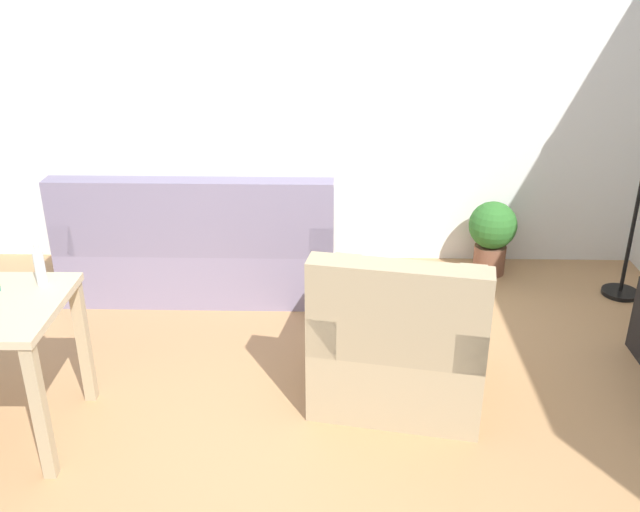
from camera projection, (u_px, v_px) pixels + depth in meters
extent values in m
cube|color=tan|center=(299.00, 425.00, 3.71)|extent=(5.20, 4.40, 0.02)
cube|color=white|center=(312.00, 88.00, 5.16)|extent=(5.20, 0.10, 2.70)
cube|color=gray|center=(205.00, 259.00, 5.15)|extent=(1.90, 0.84, 0.40)
cube|color=slate|center=(191.00, 217.00, 4.65)|extent=(1.90, 0.16, 0.52)
cube|color=gray|center=(322.00, 221.00, 5.00)|extent=(0.16, 0.84, 0.22)
cube|color=gray|center=(82.00, 219.00, 5.04)|extent=(0.16, 0.84, 0.22)
cylinder|color=black|center=(620.00, 293.00, 5.06)|extent=(0.26, 0.26, 0.03)
cube|color=tan|center=(40.00, 413.00, 3.20)|extent=(0.06, 0.06, 0.72)
cube|color=tan|center=(84.00, 342.00, 3.77)|extent=(0.06, 0.06, 0.72)
cylinder|color=brown|center=(489.00, 259.00, 5.37)|extent=(0.24, 0.24, 0.22)
sphere|color=#2D6B28|center=(493.00, 225.00, 5.25)|extent=(0.36, 0.36, 0.36)
cube|color=tan|center=(400.00, 356.00, 3.94)|extent=(1.04, 0.99, 0.40)
cube|color=tan|center=(397.00, 313.00, 3.45)|extent=(0.91, 0.32, 0.52)
cube|color=tan|center=(472.00, 314.00, 3.74)|extent=(0.31, 0.86, 0.22)
cube|color=tan|center=(336.00, 301.00, 3.88)|extent=(0.31, 0.86, 0.22)
cylinder|color=silver|center=(40.00, 268.00, 3.48)|extent=(0.05, 0.05, 0.18)
cylinder|color=silver|center=(36.00, 248.00, 3.43)|extent=(0.02, 0.02, 0.04)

